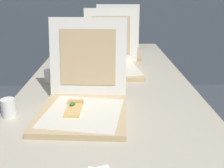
% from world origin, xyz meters
% --- Properties ---
extents(table, '(0.89, 2.14, 0.74)m').
position_xyz_m(table, '(0.00, 0.59, 0.69)').
color(table, '#BCB29E').
rests_on(table, ground).
extents(pizza_box_front, '(0.37, 0.44, 0.36)m').
position_xyz_m(pizza_box_front, '(-0.10, 0.27, 0.79)').
color(pizza_box_front, tan).
rests_on(pizza_box_front, table).
extents(pizza_box_middle, '(0.36, 0.41, 0.37)m').
position_xyz_m(pizza_box_middle, '(0.02, 0.83, 0.79)').
color(pizza_box_middle, tan).
rests_on(pizza_box_middle, table).
extents(pizza_box_back, '(0.36, 0.41, 0.37)m').
position_xyz_m(pizza_box_back, '(0.07, 1.25, 0.79)').
color(pizza_box_back, tan).
rests_on(pizza_box_back, table).
extents(cup_white_near_left, '(0.05, 0.05, 0.07)m').
position_xyz_m(cup_white_near_left, '(-0.40, 0.23, 0.78)').
color(cup_white_near_left, white).
rests_on(cup_white_near_left, table).
extents(cup_white_mid, '(0.05, 0.05, 0.07)m').
position_xyz_m(cup_white_mid, '(-0.32, 0.61, 0.78)').
color(cup_white_mid, white).
rests_on(cup_white_mid, table).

